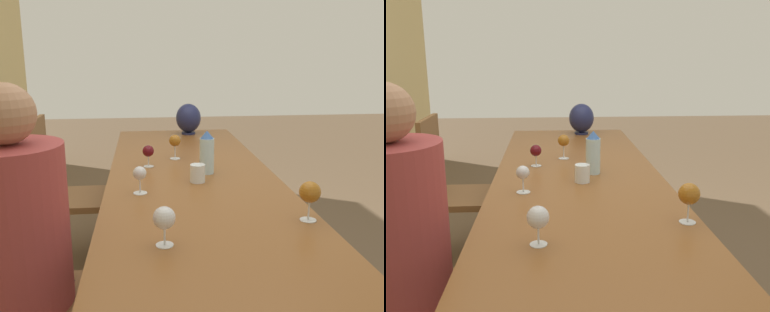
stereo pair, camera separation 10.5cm
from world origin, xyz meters
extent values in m
plane|color=brown|center=(0.00, 0.00, 0.00)|extent=(14.00, 14.00, 0.00)
cube|color=brown|center=(0.00, 0.00, 0.73)|extent=(2.64, 0.87, 0.04)
cylinder|color=brown|center=(1.22, -0.33, 0.36)|extent=(0.07, 0.07, 0.71)
cylinder|color=brown|center=(1.22, 0.33, 0.36)|extent=(0.07, 0.07, 0.71)
cylinder|color=#ADCCD6|center=(0.04, -0.08, 0.85)|extent=(0.08, 0.08, 0.19)
cone|color=#33599E|center=(0.04, -0.08, 0.96)|extent=(0.07, 0.07, 0.04)
cylinder|color=silver|center=(-0.11, -0.01, 0.80)|extent=(0.07, 0.07, 0.09)
cylinder|color=#1E234C|center=(1.16, -0.10, 0.76)|extent=(0.11, 0.11, 0.01)
ellipsoid|color=#1E234C|center=(1.16, -0.10, 0.88)|extent=(0.19, 0.19, 0.22)
cylinder|color=silver|center=(-0.65, -0.37, 0.75)|extent=(0.06, 0.06, 0.00)
cylinder|color=silver|center=(-0.65, -0.37, 0.79)|extent=(0.01, 0.01, 0.08)
sphere|color=#995B19|center=(-0.65, -0.37, 0.87)|extent=(0.08, 0.08, 0.08)
cylinder|color=silver|center=(-0.80, 0.19, 0.75)|extent=(0.06, 0.06, 0.00)
cylinder|color=silver|center=(-0.80, 0.19, 0.79)|extent=(0.01, 0.01, 0.06)
sphere|color=silver|center=(-0.80, 0.19, 0.85)|extent=(0.08, 0.08, 0.08)
cylinder|color=silver|center=(0.37, 0.06, 0.75)|extent=(0.06, 0.06, 0.00)
cylinder|color=silver|center=(0.37, 0.06, 0.80)|extent=(0.01, 0.01, 0.08)
sphere|color=#995B19|center=(0.37, 0.06, 0.87)|extent=(0.07, 0.07, 0.07)
cylinder|color=silver|center=(-0.25, 0.27, 0.75)|extent=(0.06, 0.06, 0.00)
cylinder|color=silver|center=(-0.25, 0.27, 0.79)|extent=(0.01, 0.01, 0.07)
sphere|color=silver|center=(-0.25, 0.27, 0.85)|extent=(0.06, 0.06, 0.06)
cylinder|color=silver|center=(0.21, 0.23, 0.75)|extent=(0.06, 0.06, 0.00)
cylinder|color=silver|center=(0.21, 0.23, 0.79)|extent=(0.01, 0.01, 0.06)
sphere|color=#510C14|center=(0.21, 0.23, 0.84)|extent=(0.06, 0.06, 0.06)
cube|color=brown|center=(-0.64, 0.71, 0.46)|extent=(0.44, 0.44, 0.04)
cube|color=brown|center=(0.56, 0.71, 0.46)|extent=(0.44, 0.44, 0.04)
cube|color=brown|center=(0.56, 0.91, 0.73)|extent=(0.40, 0.03, 0.51)
cylinder|color=brown|center=(0.37, 0.52, 0.22)|extent=(0.04, 0.04, 0.44)
cylinder|color=brown|center=(0.75, 0.52, 0.22)|extent=(0.04, 0.04, 0.44)
cylinder|color=brown|center=(0.37, 0.90, 0.22)|extent=(0.04, 0.04, 0.44)
cylinder|color=brown|center=(0.75, 0.90, 0.22)|extent=(0.04, 0.04, 0.44)
cylinder|color=#993838|center=(-0.64, 0.71, 0.78)|extent=(0.37, 0.37, 0.60)
sphere|color=#9E7051|center=(-0.64, 0.71, 1.18)|extent=(0.21, 0.21, 0.21)
camera|label=1|loc=(-2.12, 0.24, 1.39)|focal=40.00mm
camera|label=2|loc=(-2.13, 0.14, 1.39)|focal=40.00mm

